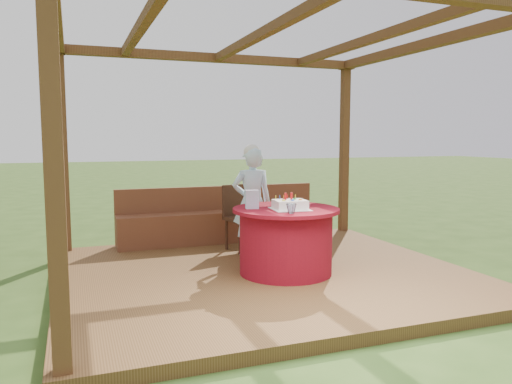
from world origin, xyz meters
The scene contains 10 objects.
ground centered at (0.00, 0.00, 0.00)m, with size 60.00×60.00×0.00m, color #2E4C19.
deck centered at (0.00, 0.00, 0.06)m, with size 4.50×4.00×0.12m, color brown.
pergola centered at (0.00, 0.00, 2.41)m, with size 4.50×4.00×2.72m.
bench centered at (0.00, 1.72, 0.38)m, with size 3.00×0.42×0.80m.
table centered at (0.19, -0.19, 0.50)m, with size 1.19×1.19×0.74m.
chair centered at (0.10, 1.12, 0.61)m, with size 0.52×0.52×0.88m.
elderly_woman centered at (0.12, 0.73, 0.84)m, with size 0.55×0.41×1.43m.
birthday_cake centered at (0.19, -0.30, 0.91)m, with size 0.42×0.42×0.18m.
gift_bag centered at (-0.18, -0.10, 0.96)m, with size 0.14×0.09×0.21m, color #CE85B7.
drinking_glass centered at (0.09, -0.57, 0.91)m, with size 0.11×0.11×0.10m, color white.
Camera 1 is at (-2.02, -5.23, 1.64)m, focal length 35.00 mm.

